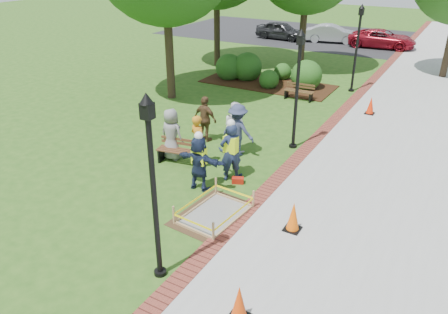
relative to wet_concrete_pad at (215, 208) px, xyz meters
The scene contains 31 objects.
ground 1.17m from the wet_concrete_pad, 162.62° to the left, with size 100.00×100.00×0.00m, color #285116.
sidewalk 11.06m from the wet_concrete_pad, 69.31° to the left, with size 6.00×60.00×0.02m, color #9E9E99.
brick_edging 10.37m from the wet_concrete_pad, 86.37° to the left, with size 0.50×60.00×0.03m, color maroon.
mulch_bed 13.01m from the wet_concrete_pad, 108.35° to the left, with size 7.00×3.00×0.05m, color #381E0F.
parking_lot 27.36m from the wet_concrete_pad, 92.29° to the left, with size 36.00×12.00×0.01m, color black.
wet_concrete_pad is the anchor object (origin of this frame).
bench_near 3.47m from the wet_concrete_pad, 141.23° to the left, with size 1.59×0.75×0.83m.
bench_far 10.81m from the wet_concrete_pad, 98.98° to the left, with size 1.43×0.53×0.77m.
cone_front 3.76m from the wet_concrete_pad, 51.75° to the right, with size 0.42×0.42×0.84m.
cone_back 2.15m from the wet_concrete_pad, 11.12° to the left, with size 0.42×0.42×0.83m.
cone_far 10.49m from the wet_concrete_pad, 80.23° to the left, with size 0.40×0.40×0.79m.
toolbox 1.96m from the wet_concrete_pad, 99.39° to the left, with size 0.37×0.20×0.18m, color #A61A0C.
lamp_near 3.48m from the wet_concrete_pad, 86.63° to the right, with size 0.28×0.28×4.26m.
lamp_mid 5.80m from the wet_concrete_pad, 88.32° to the left, with size 0.28×0.28×4.26m.
lamp_far 13.53m from the wet_concrete_pad, 89.33° to the left, with size 0.28×0.28×4.26m.
shrub_a 13.80m from the wet_concrete_pad, 117.61° to the left, with size 1.51×1.51×1.51m, color #234914.
shrub_b 13.77m from the wet_concrete_pad, 113.43° to the left, with size 1.62×1.62×1.62m, color #234914.
shrub_c 12.34m from the wet_concrete_pad, 107.69° to the left, with size 1.03×1.03×1.03m, color #234914.
shrub_d 12.81m from the wet_concrete_pad, 99.21° to the left, with size 1.60×1.60×1.60m, color #234914.
shrub_e 14.16m from the wet_concrete_pad, 105.49° to the left, with size 0.98×0.98×0.98m, color #234914.
casual_person_a 3.99m from the wet_concrete_pad, 142.85° to the left, with size 0.60×0.40×1.80m.
casual_person_b 3.20m from the wet_concrete_pad, 130.97° to the left, with size 0.66×0.54×1.78m.
casual_person_c 4.40m from the wet_concrete_pad, 111.34° to the left, with size 0.67×0.54×1.83m.
casual_person_d 5.20m from the wet_concrete_pad, 124.77° to the left, with size 0.61×0.44×1.75m.
casual_person_e 4.02m from the wet_concrete_pad, 109.17° to the left, with size 0.62×0.42×1.87m.
hivis_worker_a 1.72m from the wet_concrete_pad, 137.76° to the left, with size 0.56×0.36×1.88m.
hivis_worker_b 2.28m from the wet_concrete_pad, 107.45° to the left, with size 0.69×0.70×2.03m.
hivis_worker_c 2.49m from the wet_concrete_pad, 108.97° to the left, with size 0.60×0.47×1.80m.
parked_car_a 25.89m from the wet_concrete_pad, 109.17° to the left, with size 4.59×2.00×1.50m, color #232325.
parked_car_b 25.60m from the wet_concrete_pad, 100.29° to the left, with size 4.43×1.93×1.44m, color #B6B6BB.
parked_car_c 25.11m from the wet_concrete_pad, 91.91° to the left, with size 4.35×1.89×1.42m, color maroon.
Camera 1 is at (6.35, -8.99, 6.67)m, focal length 35.00 mm.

